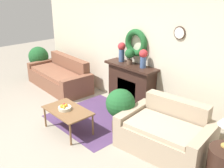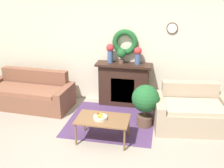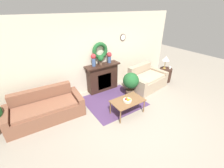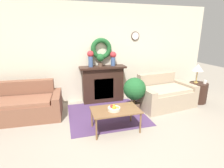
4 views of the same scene
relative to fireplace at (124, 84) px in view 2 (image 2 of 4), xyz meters
The scene contains 12 objects.
ground_plane 2.32m from the fireplace, 91.92° to the right, with size 16.00×16.00×0.00m, color gray.
floor_rug 1.04m from the fireplace, 97.34° to the right, with size 1.80×1.68×0.01m.
wall_back 0.86m from the fireplace, 109.27° to the left, with size 6.80×0.19×2.70m.
fireplace is the anchor object (origin of this frame).
couch_left 2.25m from the fireplace, 167.02° to the right, with size 2.07×0.99×0.81m.
loveseat_right 1.71m from the fireplace, 26.19° to the right, with size 1.61×1.16×0.83m.
coffee_table 1.64m from the fireplace, 94.05° to the right, with size 0.96×0.58×0.45m.
fruit_bowl 1.68m from the fireplace, 95.40° to the right, with size 0.25×0.25×0.12m.
vase_on_mantel_left 0.83m from the fireplace, behind, with size 0.18×0.18×0.44m.
vase_on_mantel_right 0.80m from the fireplace, ahead, with size 0.18×0.18×0.39m.
potted_plant_on_mantel 0.73m from the fireplace, 165.86° to the right, with size 0.21×0.21×0.35m.
potted_plant_floor_by_loveseat 1.10m from the fireplace, 57.40° to the right, with size 0.55×0.55×0.88m.
Camera 2 is at (0.96, -3.47, 2.71)m, focal length 42.00 mm.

